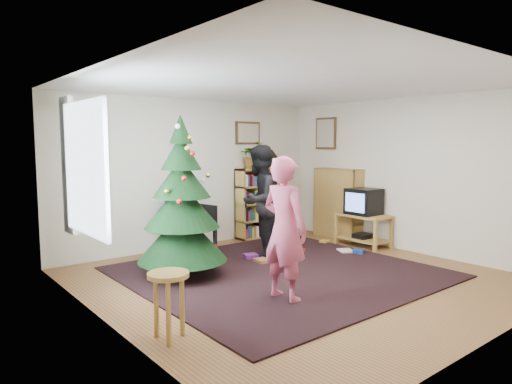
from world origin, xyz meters
TOP-DOWN VIEW (x-y plane):
  - floor at (0.00, 0.00)m, footprint 5.00×5.00m
  - ceiling at (0.00, 0.00)m, footprint 5.00×5.00m
  - wall_back at (0.00, 2.50)m, footprint 5.00×0.02m
  - wall_front at (0.00, -2.50)m, footprint 5.00×0.02m
  - wall_left at (-2.50, 0.00)m, footprint 0.02×5.00m
  - wall_right at (2.50, 0.00)m, footprint 0.02×5.00m
  - rug at (0.00, 0.30)m, footprint 3.80×3.60m
  - window_pane at (-2.47, 0.60)m, footprint 0.04×1.20m
  - curtain at (-2.43, 1.30)m, footprint 0.06×0.35m
  - picture_back at (1.15, 2.48)m, footprint 0.55×0.03m
  - picture_right at (2.48, 1.75)m, footprint 0.03×0.50m
  - christmas_tree at (-1.13, 0.96)m, footprint 1.18×1.18m
  - bookshelf_back at (1.32, 2.34)m, footprint 0.95×0.30m
  - bookshelf_right at (2.34, 1.30)m, footprint 0.30×0.95m
  - tv_stand at (2.22, 0.63)m, footprint 0.50×0.89m
  - crt_tv at (2.22, 0.63)m, footprint 0.47×0.51m
  - armchair at (-0.37, 2.10)m, footprint 0.69×0.69m
  - stool at (-2.20, -0.66)m, footprint 0.37×0.37m
  - person_standing at (-0.68, -0.53)m, footprint 0.45×0.63m
  - person_by_chair at (0.36, 1.18)m, footprint 1.04×0.95m
  - potted_plant at (1.12, 2.34)m, footprint 0.48×0.43m
  - table_lamp at (1.62, 2.34)m, footprint 0.27×0.27m
  - floor_clutter at (1.02, 0.85)m, footprint 1.92×1.09m

SIDE VIEW (x-z plane):
  - floor at x=0.00m, z-range 0.00..0.00m
  - rug at x=0.00m, z-range 0.00..0.02m
  - floor_clutter at x=1.02m, z-range 0.00..0.08m
  - tv_stand at x=2.22m, z-range 0.05..0.60m
  - stool at x=-2.20m, z-range 0.17..0.79m
  - armchair at x=-0.37m, z-range 0.05..1.11m
  - bookshelf_back at x=1.32m, z-range 0.01..1.31m
  - bookshelf_right at x=2.34m, z-range 0.01..1.31m
  - crt_tv at x=2.22m, z-range 0.55..0.99m
  - person_standing at x=-0.68m, z-range 0.00..1.62m
  - person_by_chair at x=0.36m, z-range 0.00..1.74m
  - christmas_tree at x=-1.13m, z-range -0.18..1.96m
  - wall_back at x=0.00m, z-range 0.00..2.50m
  - wall_front at x=0.00m, z-range 0.00..2.50m
  - wall_left at x=-2.50m, z-range 0.00..2.50m
  - wall_right at x=2.50m, z-range 0.00..2.50m
  - window_pane at x=-2.47m, z-range 0.80..2.20m
  - curtain at x=-2.43m, z-range 0.70..2.30m
  - table_lamp at x=1.62m, z-range 1.36..1.72m
  - potted_plant at x=1.12m, z-range 1.30..1.79m
  - picture_back at x=1.15m, z-range 1.74..2.16m
  - picture_right at x=2.48m, z-range 1.65..2.25m
  - ceiling at x=0.00m, z-range 2.50..2.50m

